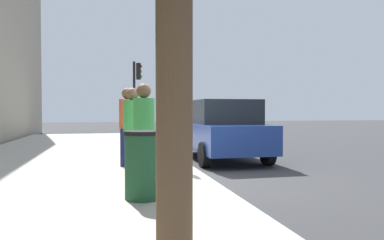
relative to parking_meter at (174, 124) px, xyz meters
The scene contains 9 objects.
ground_plane 1.40m from the parking_meter, 139.44° to the right, with size 80.00×80.00×0.00m, color #38383A.
sidewalk_slab 2.79m from the parking_meter, 103.09° to the left, with size 28.00×6.00×0.15m, color #B7B2A8.
parking_meter is the anchor object (origin of this frame).
pedestrian_at_meter 0.96m from the parking_meter, 101.64° to the left, with size 0.51×0.39×1.80m.
pedestrian_bystander 1.58m from the parking_meter, 149.01° to the left, with size 0.39×0.49×1.81m.
parking_officer 1.27m from the parking_meter, 51.08° to the left, with size 0.49×0.41×1.86m.
parked_sedan_near 2.96m from the parking_meter, 38.77° to the right, with size 4.42×2.00×1.77m.
traffic_signal 9.09m from the parking_meter, ahead, with size 0.24×0.44×3.60m.
trash_bin 2.76m from the parking_meter, 159.97° to the left, with size 0.59×0.59×1.01m.
Camera 1 is at (-7.31, 1.94, 1.46)m, focal length 33.50 mm.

